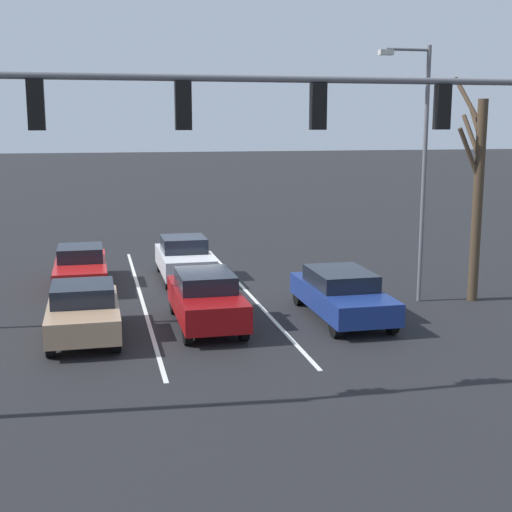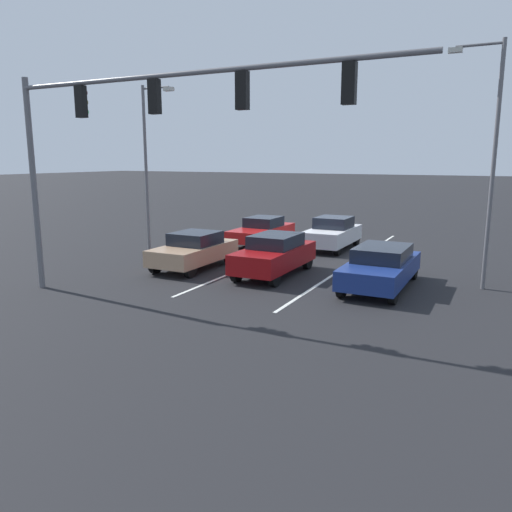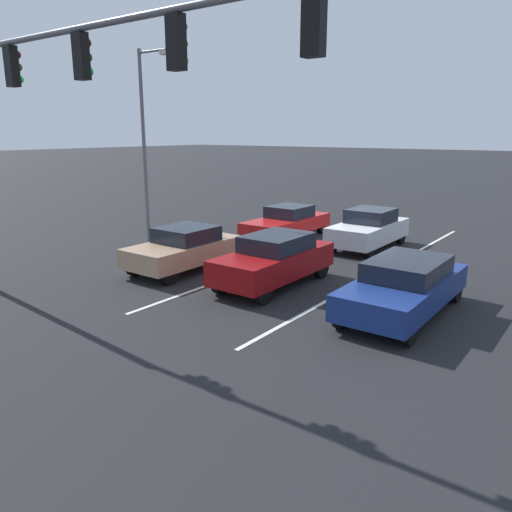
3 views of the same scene
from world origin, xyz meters
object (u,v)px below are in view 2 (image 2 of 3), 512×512
Objects in this scene: car_navy_leftlane_front at (381,266)px; car_silver_midlane_second at (333,233)px; car_maroon_midlane_front at (274,254)px; street_lamp_right_shoulder at (149,160)px; car_tan_rightlane_front at (194,250)px; traffic_signal_gantry at (136,122)px; street_lamp_left_shoulder at (489,151)px; car_red_rightlane_second at (262,230)px.

car_silver_midlane_second reaches higher than car_navy_leftlane_front.
car_maroon_midlane_front is 7.87m from street_lamp_right_shoulder.
car_navy_leftlane_front is 1.13× the size of car_silver_midlane_second.
car_tan_rightlane_front is 0.54× the size of street_lamp_right_shoulder.
traffic_signal_gantry is (2.17, 11.89, 4.68)m from car_silver_midlane_second.
traffic_signal_gantry is at bearing 41.25° from car_navy_leftlane_front.
street_lamp_right_shoulder reaches higher than traffic_signal_gantry.
car_navy_leftlane_front is 1.16× the size of car_tan_rightlane_front.
car_maroon_midlane_front is at bearing 169.90° from street_lamp_right_shoulder.
car_maroon_midlane_front is at bearing 10.62° from street_lamp_left_shoulder.
car_tan_rightlane_front is at bearing 91.32° from car_red_rightlane_second.
car_navy_leftlane_front is 0.63× the size of street_lamp_right_shoulder.
car_tan_rightlane_front is 7.77m from car_silver_midlane_second.
car_red_rightlane_second is 12.72m from traffic_signal_gantry.
car_navy_leftlane_front is 9.38m from traffic_signal_gantry.
car_tan_rightlane_front is at bearing 2.38° from car_navy_leftlane_front.
traffic_signal_gantry is at bearing 126.55° from street_lamp_right_shoulder.
car_maroon_midlane_front is 1.07× the size of car_tan_rightlane_front.
car_silver_midlane_second is (-3.81, -0.22, 0.09)m from car_red_rightlane_second.
car_red_rightlane_second is at bearing 3.25° from car_silver_midlane_second.
traffic_signal_gantry reaches higher than car_maroon_midlane_front.
car_silver_midlane_second is at bearing -143.50° from street_lamp_right_shoulder.
car_tan_rightlane_front is 6.64m from car_red_rightlane_second.
car_maroon_midlane_front is 3.48m from car_tan_rightlane_front.
car_navy_leftlane_front is 11.68m from street_lamp_right_shoulder.
car_red_rightlane_second is at bearing -24.54° from street_lamp_left_shoulder.
traffic_signal_gantry reaches higher than car_red_rightlane_second.
street_lamp_right_shoulder is at bearing -10.10° from car_maroon_midlane_front.
car_tan_rightlane_front is (7.58, 0.31, 0.00)m from car_navy_leftlane_front.
car_red_rightlane_second is 1.13× the size of car_silver_midlane_second.
street_lamp_left_shoulder is at bearing -170.80° from car_tan_rightlane_front.
car_maroon_midlane_front is at bearing 119.95° from car_red_rightlane_second.
car_silver_midlane_second is 0.56× the size of street_lamp_right_shoulder.
car_tan_rightlane_front is 0.32× the size of traffic_signal_gantry.
car_silver_midlane_second is at bearing -91.73° from car_maroon_midlane_front.
car_maroon_midlane_front reaches higher than car_red_rightlane_second.
car_red_rightlane_second is 0.37× the size of traffic_signal_gantry.
car_silver_midlane_second is (-0.20, -6.48, -0.03)m from car_maroon_midlane_front.
car_silver_midlane_second reaches higher than car_tan_rightlane_front.
car_tan_rightlane_front is 0.50× the size of street_lamp_left_shoulder.
car_tan_rightlane_front is at bearing 6.22° from car_maroon_midlane_front.
car_navy_leftlane_front reaches higher than car_red_rightlane_second.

